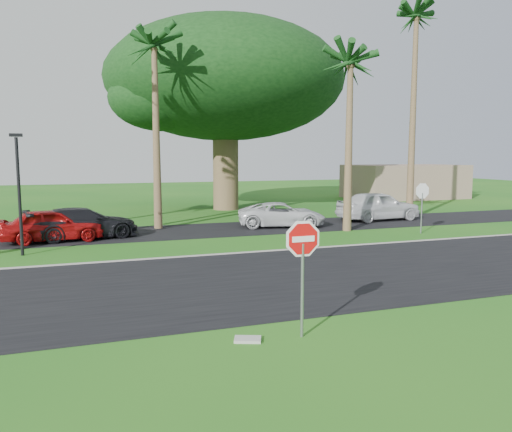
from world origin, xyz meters
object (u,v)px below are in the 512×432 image
object	(u,v)px
car_minivan	(282,215)
car_pickup	(378,206)
car_dark	(83,224)
stop_sign_near	(303,254)
stop_sign_far	(422,198)
car_red	(53,225)

from	to	relation	value
car_minivan	car_pickup	xyz separation A→B (m)	(6.42, 0.60, 0.21)
car_dark	car_pickup	size ratio (longest dim) A/B	0.98
stop_sign_near	car_dark	distance (m)	15.42
car_minivan	car_dark	bearing A→B (deg)	107.67
car_dark	car_minivan	bearing A→B (deg)	-96.88
stop_sign_near	stop_sign_far	xyz separation A→B (m)	(11.50, 11.00, 0.00)
stop_sign_near	car_pickup	size ratio (longest dim) A/B	0.52
car_dark	car_pickup	bearing A→B (deg)	-96.13
car_red	car_minivan	size ratio (longest dim) A/B	0.93
car_pickup	car_red	bearing A→B (deg)	91.18
stop_sign_far	car_minivan	bearing A→B (deg)	-37.91
stop_sign_near	car_dark	xyz separation A→B (m)	(-4.25, 14.78, -1.06)
car_red	car_dark	world-z (taller)	car_red
car_red	car_pickup	size ratio (longest dim) A/B	0.86
car_dark	car_red	bearing A→B (deg)	96.19
car_pickup	stop_sign_near	bearing A→B (deg)	138.56
stop_sign_far	car_minivan	xyz separation A→B (m)	(-5.63, 4.39, -1.12)
car_dark	car_minivan	size ratio (longest dim) A/B	1.05
stop_sign_far	stop_sign_near	bearing A→B (deg)	43.73
stop_sign_near	car_minivan	size ratio (longest dim) A/B	0.56
car_dark	stop_sign_far	bearing A→B (deg)	-113.80
car_red	car_minivan	xyz separation A→B (m)	(11.39, 0.98, -0.09)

